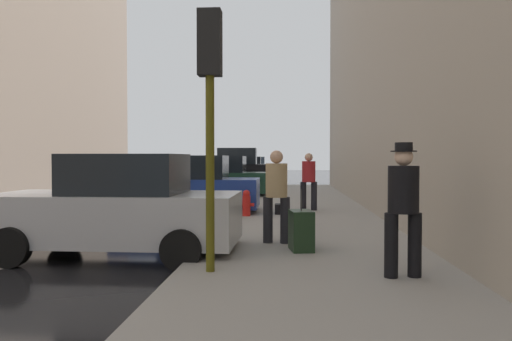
{
  "coord_description": "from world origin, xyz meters",
  "views": [
    {
      "loc": [
        5.58,
        -9.22,
        1.73
      ],
      "look_at": [
        4.7,
        4.32,
        1.38
      ],
      "focal_mm": 35.0,
      "sensor_mm": 36.0,
      "label": 1
    }
  ],
  "objects_px": {
    "parked_black_suv": "(235,170)",
    "rolling_suitcase": "(301,230)",
    "parked_silver_sedan": "(118,208)",
    "fire_hydrant": "(246,203)",
    "duffel_bag": "(281,209)",
    "parked_blue_sedan": "(189,187)",
    "pedestrian_in_tan_coat": "(276,191)",
    "pedestrian_in_red_jacket": "(309,178)",
    "parked_gray_coupe": "(251,169)",
    "parked_red_hatchback": "(244,171)",
    "parked_dark_green_sedan": "(219,178)",
    "pedestrian_with_fedora": "(403,203)",
    "traffic_light": "(210,83)"
  },
  "relations": [
    {
      "from": "fire_hydrant",
      "to": "traffic_light",
      "type": "xyz_separation_m",
      "value": [
        0.05,
        -6.59,
        2.26
      ]
    },
    {
      "from": "rolling_suitcase",
      "to": "pedestrian_in_tan_coat",
      "type": "bearing_deg",
      "value": 121.28
    },
    {
      "from": "traffic_light",
      "to": "pedestrian_in_tan_coat",
      "type": "relative_size",
      "value": 2.11
    },
    {
      "from": "parked_silver_sedan",
      "to": "rolling_suitcase",
      "type": "distance_m",
      "value": 3.17
    },
    {
      "from": "pedestrian_in_red_jacket",
      "to": "pedestrian_in_tan_coat",
      "type": "bearing_deg",
      "value": -98.14
    },
    {
      "from": "parked_blue_sedan",
      "to": "rolling_suitcase",
      "type": "bearing_deg",
      "value": -62.63
    },
    {
      "from": "parked_gray_coupe",
      "to": "pedestrian_in_red_jacket",
      "type": "height_order",
      "value": "pedestrian_in_red_jacket"
    },
    {
      "from": "rolling_suitcase",
      "to": "parked_red_hatchback",
      "type": "bearing_deg",
      "value": 97.26
    },
    {
      "from": "parked_silver_sedan",
      "to": "parked_dark_green_sedan",
      "type": "distance_m",
      "value": 12.45
    },
    {
      "from": "parked_blue_sedan",
      "to": "pedestrian_in_red_jacket",
      "type": "xyz_separation_m",
      "value": [
        3.55,
        0.43,
        0.26
      ]
    },
    {
      "from": "traffic_light",
      "to": "pedestrian_in_red_jacket",
      "type": "bearing_deg",
      "value": 78.29
    },
    {
      "from": "parked_red_hatchback",
      "to": "pedestrian_in_red_jacket",
      "type": "relative_size",
      "value": 2.49
    },
    {
      "from": "parked_red_hatchback",
      "to": "pedestrian_in_tan_coat",
      "type": "relative_size",
      "value": 2.49
    },
    {
      "from": "parked_gray_coupe",
      "to": "rolling_suitcase",
      "type": "distance_m",
      "value": 30.44
    },
    {
      "from": "parked_dark_green_sedan",
      "to": "rolling_suitcase",
      "type": "xyz_separation_m",
      "value": [
        3.15,
        -12.4,
        -0.36
      ]
    },
    {
      "from": "fire_hydrant",
      "to": "duffel_bag",
      "type": "xyz_separation_m",
      "value": [
        0.92,
        0.54,
        -0.21
      ]
    },
    {
      "from": "traffic_light",
      "to": "rolling_suitcase",
      "type": "distance_m",
      "value": 3.08
    },
    {
      "from": "parked_red_hatchback",
      "to": "fire_hydrant",
      "type": "bearing_deg",
      "value": -84.79
    },
    {
      "from": "parked_black_suv",
      "to": "duffel_bag",
      "type": "distance_m",
      "value": 13.61
    },
    {
      "from": "fire_hydrant",
      "to": "rolling_suitcase",
      "type": "distance_m",
      "value": 5.13
    },
    {
      "from": "pedestrian_with_fedora",
      "to": "rolling_suitcase",
      "type": "relative_size",
      "value": 1.71
    },
    {
      "from": "parked_gray_coupe",
      "to": "duffel_bag",
      "type": "xyz_separation_m",
      "value": [
        2.72,
        -24.79,
        -0.56
      ]
    },
    {
      "from": "parked_blue_sedan",
      "to": "pedestrian_in_tan_coat",
      "type": "bearing_deg",
      "value": -63.18
    },
    {
      "from": "parked_silver_sedan",
      "to": "rolling_suitcase",
      "type": "height_order",
      "value": "parked_silver_sedan"
    },
    {
      "from": "parked_silver_sedan",
      "to": "duffel_bag",
      "type": "xyz_separation_m",
      "value": [
        2.72,
        5.53,
        -0.56
      ]
    },
    {
      "from": "traffic_light",
      "to": "rolling_suitcase",
      "type": "relative_size",
      "value": 3.46
    },
    {
      "from": "parked_black_suv",
      "to": "parked_red_hatchback",
      "type": "height_order",
      "value": "parked_black_suv"
    },
    {
      "from": "fire_hydrant",
      "to": "parked_red_hatchback",
      "type": "bearing_deg",
      "value": 95.21
    },
    {
      "from": "pedestrian_in_tan_coat",
      "to": "pedestrian_in_red_jacket",
      "type": "bearing_deg",
      "value": 81.86
    },
    {
      "from": "pedestrian_in_red_jacket",
      "to": "parked_blue_sedan",
      "type": "bearing_deg",
      "value": -173.04
    },
    {
      "from": "parked_silver_sedan",
      "to": "fire_hydrant",
      "type": "relative_size",
      "value": 6.01
    },
    {
      "from": "parked_blue_sedan",
      "to": "parked_dark_green_sedan",
      "type": "bearing_deg",
      "value": 90.0
    },
    {
      "from": "duffel_bag",
      "to": "parked_gray_coupe",
      "type": "bearing_deg",
      "value": 96.27
    },
    {
      "from": "pedestrian_with_fedora",
      "to": "fire_hydrant",
      "type": "bearing_deg",
      "value": 111.29
    },
    {
      "from": "parked_black_suv",
      "to": "pedestrian_in_red_jacket",
      "type": "bearing_deg",
      "value": -73.89
    },
    {
      "from": "traffic_light",
      "to": "rolling_suitcase",
      "type": "height_order",
      "value": "traffic_light"
    },
    {
      "from": "rolling_suitcase",
      "to": "fire_hydrant",
      "type": "bearing_deg",
      "value": 105.25
    },
    {
      "from": "parked_red_hatchback",
      "to": "pedestrian_in_red_jacket",
      "type": "xyz_separation_m",
      "value": [
        3.55,
        -18.21,
        0.26
      ]
    },
    {
      "from": "parked_blue_sedan",
      "to": "parked_black_suv",
      "type": "height_order",
      "value": "parked_black_suv"
    },
    {
      "from": "parked_black_suv",
      "to": "parked_red_hatchback",
      "type": "xyz_separation_m",
      "value": [
        0.0,
        5.94,
        -0.18
      ]
    },
    {
      "from": "pedestrian_with_fedora",
      "to": "pedestrian_in_tan_coat",
      "type": "bearing_deg",
      "value": 124.22
    },
    {
      "from": "pedestrian_with_fedora",
      "to": "parked_blue_sedan",
      "type": "bearing_deg",
      "value": 119.32
    },
    {
      "from": "parked_black_suv",
      "to": "pedestrian_in_tan_coat",
      "type": "height_order",
      "value": "parked_black_suv"
    },
    {
      "from": "parked_black_suv",
      "to": "rolling_suitcase",
      "type": "height_order",
      "value": "parked_black_suv"
    },
    {
      "from": "parked_red_hatchback",
      "to": "traffic_light",
      "type": "xyz_separation_m",
      "value": [
        1.85,
        -26.37,
        1.91
      ]
    },
    {
      "from": "parked_silver_sedan",
      "to": "parked_black_suv",
      "type": "bearing_deg",
      "value": 90.0
    },
    {
      "from": "traffic_light",
      "to": "rolling_suitcase",
      "type": "xyz_separation_m",
      "value": [
        1.3,
        1.64,
        -2.27
      ]
    },
    {
      "from": "parked_dark_green_sedan",
      "to": "pedestrian_with_fedora",
      "type": "bearing_deg",
      "value": -72.66
    },
    {
      "from": "parked_blue_sedan",
      "to": "pedestrian_in_tan_coat",
      "type": "height_order",
      "value": "pedestrian_in_tan_coat"
    },
    {
      "from": "parked_gray_coupe",
      "to": "pedestrian_in_tan_coat",
      "type": "distance_m",
      "value": 29.68
    }
  ]
}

